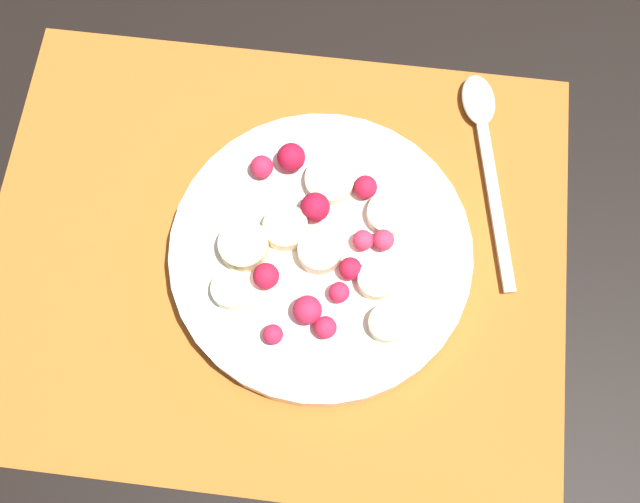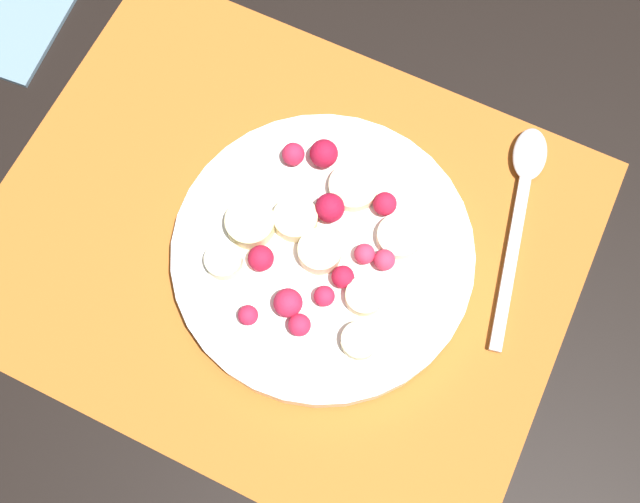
{
  "view_description": "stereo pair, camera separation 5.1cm",
  "coord_description": "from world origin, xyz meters",
  "views": [
    {
      "loc": [
        0.05,
        -0.16,
        0.52
      ],
      "look_at": [
        0.04,
        -0.0,
        0.04
      ],
      "focal_mm": 40.0,
      "sensor_mm": 36.0,
      "label": 1
    },
    {
      "loc": [
        0.1,
        -0.15,
        0.52
      ],
      "look_at": [
        0.04,
        -0.0,
        0.04
      ],
      "focal_mm": 40.0,
      "sensor_mm": 36.0,
      "label": 2
    }
  ],
  "objects": [
    {
      "name": "fruit_bowl",
      "position": [
        0.04,
        -0.0,
        0.02
      ],
      "size": [
        0.22,
        0.22,
        0.05
      ],
      "color": "white",
      "rests_on": "placemat"
    },
    {
      "name": "ground_plane",
      "position": [
        0.0,
        0.0,
        0.0
      ],
      "size": [
        3.0,
        3.0,
        0.0
      ],
      "primitive_type": "plane",
      "color": "black"
    },
    {
      "name": "placemat",
      "position": [
        0.0,
        0.0,
        0.0
      ],
      "size": [
        0.45,
        0.36,
        0.01
      ],
      "color": "#B26023",
      "rests_on": "ground_plane"
    },
    {
      "name": "spoon",
      "position": [
        0.15,
        0.12,
        0.01
      ],
      "size": [
        0.05,
        0.19,
        0.01
      ],
      "rotation": [
        0.0,
        0.0,
        1.77
      ],
      "color": "silver",
      "rests_on": "placemat"
    }
  ]
}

